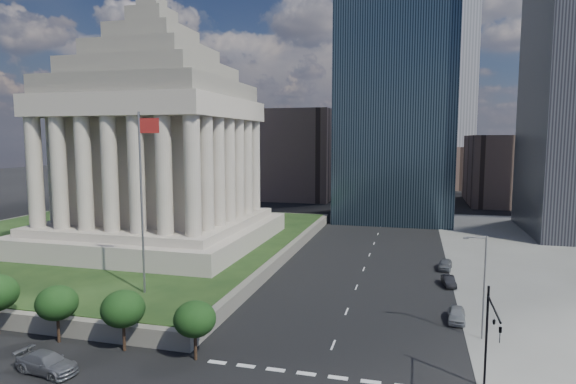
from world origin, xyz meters
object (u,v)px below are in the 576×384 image
(suv_grey, at_px, (47,363))
(war_memorial, at_px, (155,124))
(flagpole, at_px, (143,193))
(street_lamp_north, at_px, (482,281))
(parked_sedan_near, at_px, (457,315))
(parked_sedan_far, at_px, (445,264))
(traffic_signal_ne, at_px, (491,330))
(parked_sedan_mid, at_px, (449,281))

(suv_grey, bearing_deg, war_memorial, 26.23)
(flagpole, height_order, suv_grey, flagpole)
(street_lamp_north, relative_size, parked_sedan_near, 2.32)
(war_memorial, height_order, parked_sedan_far, war_memorial)
(parked_sedan_near, bearing_deg, street_lamp_north, -61.68)
(traffic_signal_ne, xyz_separation_m, parked_sedan_far, (-1.00, 36.16, -4.49))
(traffic_signal_ne, distance_m, parked_sedan_near, 16.05)
(street_lamp_north, distance_m, suv_grey, 38.92)
(suv_grey, bearing_deg, parked_sedan_far, -30.13)
(war_memorial, bearing_deg, parked_sedan_near, -22.60)
(parked_sedan_near, distance_m, parked_sedan_far, 20.80)
(flagpole, relative_size, street_lamp_north, 2.00)
(traffic_signal_ne, bearing_deg, flagpole, 163.29)
(street_lamp_north, height_order, parked_sedan_mid, street_lamp_north)
(flagpole, bearing_deg, parked_sedan_far, 37.81)
(suv_grey, bearing_deg, street_lamp_north, -56.34)
(traffic_signal_ne, bearing_deg, war_memorial, 143.58)
(suv_grey, relative_size, parked_sedan_mid, 1.42)
(war_memorial, relative_size, suv_grey, 6.98)
(war_memorial, relative_size, parked_sedan_far, 8.75)
(parked_sedan_mid, xyz_separation_m, parked_sedan_far, (0.00, 8.22, 0.11))
(war_memorial, xyz_separation_m, suv_grey, (12.28, -39.21, -20.59))
(war_memorial, height_order, street_lamp_north, war_memorial)
(parked_sedan_near, xyz_separation_m, parked_sedan_mid, (0.00, 12.58, -0.09))
(flagpole, height_order, parked_sedan_far, flagpole)
(street_lamp_north, distance_m, parked_sedan_near, 6.64)
(parked_sedan_near, height_order, parked_sedan_mid, parked_sedan_near)
(parked_sedan_mid, bearing_deg, flagpole, -159.75)
(war_memorial, distance_m, parked_sedan_far, 50.00)
(street_lamp_north, bearing_deg, war_memorial, 154.08)
(parked_sedan_far, bearing_deg, war_memorial, -170.01)
(traffic_signal_ne, bearing_deg, street_lamp_north, 85.81)
(parked_sedan_mid, bearing_deg, suv_grey, -142.96)
(war_memorial, xyz_separation_m, parked_sedan_mid, (45.50, -6.36, -20.75))
(suv_grey, xyz_separation_m, parked_sedan_far, (33.22, 41.07, -0.05))
(street_lamp_north, bearing_deg, flagpole, -178.37)
(traffic_signal_ne, relative_size, parked_sedan_far, 1.79)
(war_memorial, xyz_separation_m, parked_sedan_far, (45.50, 1.86, -20.64))
(parked_sedan_mid, relative_size, parked_sedan_far, 0.88)
(traffic_signal_ne, distance_m, suv_grey, 34.86)
(flagpole, xyz_separation_m, street_lamp_north, (35.16, 1.00, -7.45))
(flagpole, distance_m, parked_sedan_far, 43.96)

